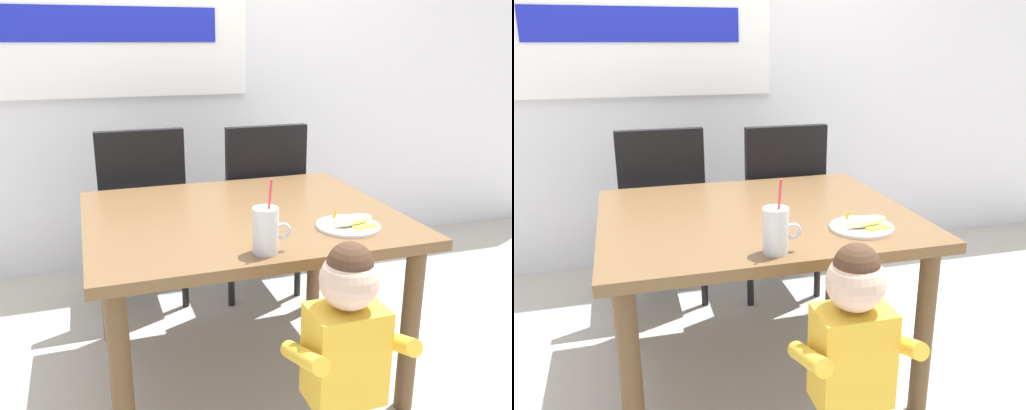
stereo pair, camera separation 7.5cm
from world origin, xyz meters
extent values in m
plane|color=#B7B2A8|center=(0.00, 0.00, 0.00)|extent=(24.00, 24.00, 0.00)
cube|color=silver|center=(0.00, 1.38, 1.45)|extent=(6.40, 0.12, 2.90)
cube|color=white|center=(-0.37, 1.30, 1.45)|extent=(1.57, 0.04, 0.79)
cube|color=#1923B2|center=(-0.37, 1.28, 1.45)|extent=(1.19, 0.01, 0.19)
cube|color=brown|center=(0.00, 0.00, 0.69)|extent=(1.20, 1.02, 0.04)
cylinder|color=brown|center=(-0.52, -0.43, 0.34)|extent=(0.07, 0.07, 0.67)
cylinder|color=brown|center=(0.52, -0.43, 0.34)|extent=(0.07, 0.07, 0.67)
cylinder|color=brown|center=(-0.52, 0.43, 0.34)|extent=(0.07, 0.07, 0.67)
cylinder|color=brown|center=(0.52, 0.43, 0.34)|extent=(0.07, 0.07, 0.67)
cube|color=black|center=(-0.31, 0.84, 0.45)|extent=(0.44, 0.44, 0.06)
cube|color=black|center=(-0.31, 0.64, 0.72)|extent=(0.42, 0.05, 0.48)
cylinder|color=black|center=(-0.12, 1.03, 0.21)|extent=(0.04, 0.04, 0.42)
cylinder|color=black|center=(-0.50, 1.03, 0.21)|extent=(0.04, 0.04, 0.42)
cylinder|color=black|center=(-0.12, 0.65, 0.21)|extent=(0.04, 0.04, 0.42)
cylinder|color=black|center=(-0.50, 0.65, 0.21)|extent=(0.04, 0.04, 0.42)
cube|color=black|center=(0.30, 0.77, 0.45)|extent=(0.44, 0.44, 0.06)
cube|color=black|center=(0.30, 0.57, 0.72)|extent=(0.42, 0.05, 0.48)
cylinder|color=black|center=(0.49, 0.96, 0.21)|extent=(0.04, 0.04, 0.42)
cylinder|color=black|center=(0.11, 0.96, 0.21)|extent=(0.04, 0.04, 0.42)
cylinder|color=black|center=(0.49, 0.58, 0.21)|extent=(0.04, 0.04, 0.42)
cylinder|color=black|center=(0.11, 0.58, 0.21)|extent=(0.04, 0.04, 0.42)
cube|color=gold|center=(0.10, -0.71, 0.49)|extent=(0.22, 0.15, 0.30)
sphere|color=beige|center=(0.10, -0.71, 0.72)|extent=(0.17, 0.17, 0.17)
sphere|color=#472D1E|center=(0.10, -0.71, 0.77)|extent=(0.13, 0.13, 0.13)
cylinder|color=gold|center=(-0.04, -0.73, 0.52)|extent=(0.05, 0.24, 0.13)
cylinder|color=gold|center=(0.24, -0.73, 0.52)|extent=(0.05, 0.24, 0.13)
cylinder|color=silver|center=(-0.04, -0.42, 0.79)|extent=(0.08, 0.08, 0.15)
cylinder|color=#8C6647|center=(-0.04, -0.42, 0.76)|extent=(0.07, 0.07, 0.08)
torus|color=silver|center=(0.01, -0.42, 0.78)|extent=(0.06, 0.01, 0.06)
cylinder|color=#E5333F|center=(-0.04, -0.42, 0.86)|extent=(0.01, 0.06, 0.22)
cylinder|color=white|center=(0.32, -0.29, 0.72)|extent=(0.23, 0.23, 0.01)
ellipsoid|color=#F4EAC6|center=(0.33, -0.30, 0.75)|extent=(0.17, 0.06, 0.04)
cube|color=yellow|center=(0.36, -0.33, 0.73)|extent=(0.09, 0.04, 0.01)
cube|color=yellow|center=(0.34, -0.26, 0.73)|extent=(0.09, 0.04, 0.01)
cylinder|color=yellow|center=(0.25, -0.31, 0.78)|extent=(0.02, 0.01, 0.03)
camera|label=1|loc=(-0.56, -1.91, 1.36)|focal=37.25mm
camera|label=2|loc=(-0.49, -1.93, 1.36)|focal=37.25mm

